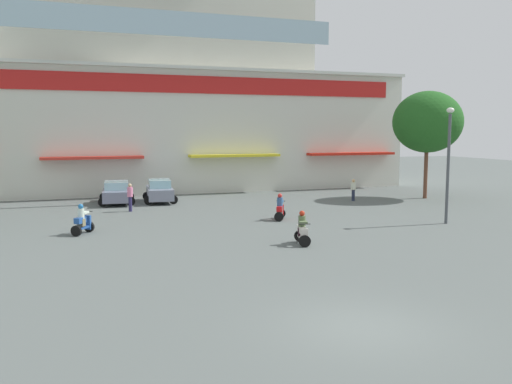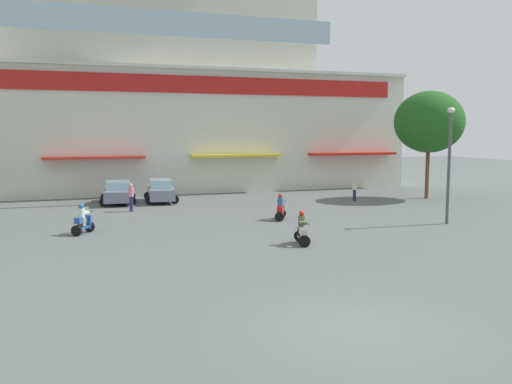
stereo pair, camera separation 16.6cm
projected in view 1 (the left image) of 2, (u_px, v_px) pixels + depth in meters
ground_plane at (224, 235)px, 25.91m from camera, size 128.00×128.00×0.00m
colonial_building at (151, 87)px, 46.38m from camera, size 42.53×16.07×20.31m
plaza_tree_1 at (428, 122)px, 39.30m from camera, size 5.00×5.09×7.87m
parked_car_0 at (117, 192)px, 36.99m from camera, size 2.65×4.59×1.52m
parked_car_1 at (160, 191)px, 37.69m from camera, size 2.52×4.23×1.58m
scooter_rider_2 at (302, 231)px, 23.69m from camera, size 0.82×1.40×1.49m
scooter_rider_4 at (82, 221)px, 25.99m from camera, size 1.14×1.37×1.50m
scooter_rider_5 at (280, 209)px, 30.23m from camera, size 1.09×1.45×1.50m
pedestrian_0 at (130, 195)px, 33.28m from camera, size 0.47×0.47×1.75m
pedestrian_1 at (353, 189)px, 38.32m from camera, size 0.41×0.41×1.56m
streetlamp_near at (449, 156)px, 28.63m from camera, size 0.40×0.40×6.21m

